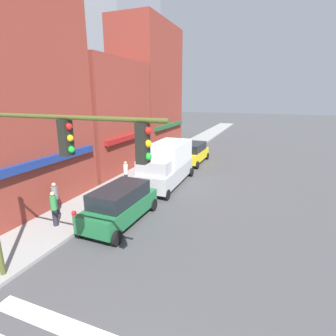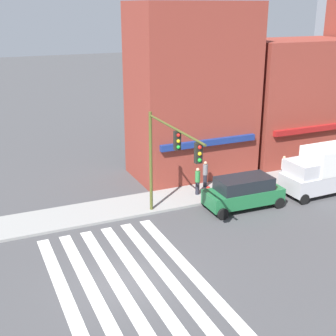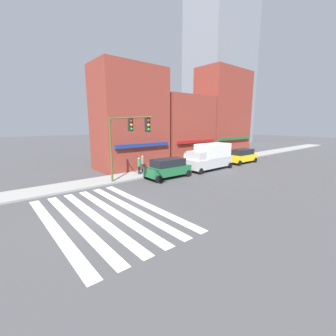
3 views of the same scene
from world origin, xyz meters
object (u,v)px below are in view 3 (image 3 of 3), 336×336
Objects in this scene: suv_green at (168,168)px; box_truck_silver at (210,156)px; pedestrian_green_top at (139,166)px; pedestrian_grey_coat at (143,163)px; fire_hydrant at (146,171)px; suv_yellow at (242,156)px; traffic_signal at (124,136)px; pedestrian_white_shirt at (185,160)px.

suv_green is 0.76× the size of box_truck_silver.
pedestrian_grey_coat is at bearing 111.48° from pedestrian_green_top.
suv_green is 2.28m from fire_hydrant.
fire_hydrant is at bearing 174.58° from suv_yellow.
traffic_signal reaches higher than pedestrian_grey_coat.
suv_green reaches higher than fire_hydrant.
box_truck_silver is at bearing -149.30° from pedestrian_white_shirt.
box_truck_silver is at bearing 3.55° from traffic_signal.
suv_yellow reaches higher than pedestrian_grey_coat.
suv_green is 6.48m from box_truck_silver.
suv_yellow is at bearing 59.55° from pedestrian_green_top.
pedestrian_grey_coat is at bearing 101.53° from suv_green.
traffic_signal is at bearing -66.65° from pedestrian_green_top.
pedestrian_green_top is 1.42m from pedestrian_grey_coat.
suv_green is at bearing 113.26° from pedestrian_white_shirt.
pedestrian_grey_coat is at bearing 73.86° from pedestrian_white_shirt.
traffic_signal is 11.03m from pedestrian_white_shirt.
pedestrian_green_top is 1.00× the size of pedestrian_white_shirt.
pedestrian_white_shirt is (-8.57, 2.45, 0.04)m from suv_yellow.
pedestrian_white_shirt is (4.77, 2.45, 0.04)m from suv_green.
pedestrian_green_top is 1.00× the size of pedestrian_grey_coat.
suv_yellow is at bearing -109.91° from pedestrian_white_shirt.
box_truck_silver is at bearing -178.86° from suv_yellow.
suv_green is 13.33m from suv_yellow.
suv_green is 2.68× the size of pedestrian_green_top.
pedestrian_green_top is at bearing -87.10° from pedestrian_grey_coat.
suv_green is at bearing 12.13° from pedestrian_green_top.
fire_hydrant is (-7.92, 1.70, -0.97)m from box_truck_silver.
suv_green is at bearing 7.88° from traffic_signal.
traffic_signal is at bearing -170.63° from suv_green.
traffic_signal is at bearing -85.65° from pedestrian_grey_coat.
traffic_signal is 18.91m from suv_yellow.
suv_green reaches higher than pedestrian_white_shirt.
suv_yellow is 2.68× the size of pedestrian_white_shirt.
traffic_signal is 5.91m from fire_hydrant.
pedestrian_grey_coat is 2.14m from fire_hydrant.
box_truck_silver is 3.53× the size of pedestrian_white_shirt.
box_truck_silver reaches higher than pedestrian_white_shirt.
traffic_signal reaches higher than suv_green.
box_truck_silver reaches higher than pedestrian_green_top.
pedestrian_grey_coat is (-0.64, 3.62, 0.04)m from suv_green.
suv_yellow is 15.27m from pedestrian_green_top.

